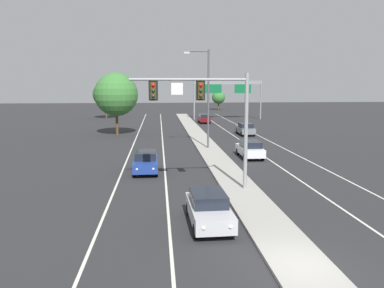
{
  "coord_description": "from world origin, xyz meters",
  "views": [
    {
      "loc": [
        -5.13,
        -12.5,
        6.63
      ],
      "look_at": [
        -3.2,
        9.34,
        3.2
      ],
      "focal_mm": 35.42,
      "sensor_mm": 36.0,
      "label": 1
    }
  ],
  "objects_px": {
    "car_oncoming_blue": "(146,161)",
    "tree_far_left_a": "(116,94)",
    "car_receding_darkred": "(204,118)",
    "tree_far_left_b": "(106,94)",
    "car_receding_grey": "(245,129)",
    "street_lamp_median": "(206,93)",
    "car_oncoming_silver": "(209,208)",
    "highway_sign_gantry": "(228,87)",
    "overhead_signal_mast": "(209,107)",
    "tree_far_right_a": "(218,97)",
    "car_receding_white": "(250,149)"
  },
  "relations": [
    {
      "from": "car_oncoming_silver",
      "to": "car_receding_grey",
      "type": "relative_size",
      "value": 1.01
    },
    {
      "from": "car_receding_darkred",
      "to": "tree_far_left_b",
      "type": "relative_size",
      "value": 0.62
    },
    {
      "from": "overhead_signal_mast",
      "to": "tree_far_left_a",
      "type": "relative_size",
      "value": 0.88
    },
    {
      "from": "car_oncoming_silver",
      "to": "car_oncoming_blue",
      "type": "relative_size",
      "value": 1.0
    },
    {
      "from": "tree_far_right_a",
      "to": "tree_far_left_b",
      "type": "relative_size",
      "value": 0.7
    },
    {
      "from": "car_receding_white",
      "to": "tree_far_left_b",
      "type": "height_order",
      "value": "tree_far_left_b"
    },
    {
      "from": "overhead_signal_mast",
      "to": "car_receding_white",
      "type": "bearing_deg",
      "value": 64.05
    },
    {
      "from": "street_lamp_median",
      "to": "car_receding_white",
      "type": "distance_m",
      "value": 7.84
    },
    {
      "from": "car_receding_grey",
      "to": "tree_far_right_a",
      "type": "bearing_deg",
      "value": 85.03
    },
    {
      "from": "car_receding_grey",
      "to": "car_receding_darkred",
      "type": "distance_m",
      "value": 16.72
    },
    {
      "from": "overhead_signal_mast",
      "to": "tree_far_right_a",
      "type": "bearing_deg",
      "value": 80.57
    },
    {
      "from": "car_receding_grey",
      "to": "car_receding_darkred",
      "type": "xyz_separation_m",
      "value": [
        -3.6,
        16.33,
        0.0
      ]
    },
    {
      "from": "street_lamp_median",
      "to": "car_receding_darkred",
      "type": "bearing_deg",
      "value": 83.54
    },
    {
      "from": "car_oncoming_blue",
      "to": "tree_far_left_b",
      "type": "distance_m",
      "value": 48.91
    },
    {
      "from": "street_lamp_median",
      "to": "car_receding_white",
      "type": "height_order",
      "value": "street_lamp_median"
    },
    {
      "from": "car_oncoming_blue",
      "to": "tree_far_left_a",
      "type": "bearing_deg",
      "value": 101.5
    },
    {
      "from": "car_oncoming_blue",
      "to": "car_receding_white",
      "type": "distance_m",
      "value": 10.6
    },
    {
      "from": "car_oncoming_blue",
      "to": "tree_far_right_a",
      "type": "distance_m",
      "value": 74.0
    },
    {
      "from": "tree_far_left_a",
      "to": "tree_far_left_b",
      "type": "bearing_deg",
      "value": 100.66
    },
    {
      "from": "car_oncoming_blue",
      "to": "car_receding_darkred",
      "type": "bearing_deg",
      "value": 76.39
    },
    {
      "from": "street_lamp_median",
      "to": "car_oncoming_silver",
      "type": "distance_m",
      "value": 22.12
    },
    {
      "from": "highway_sign_gantry",
      "to": "tree_far_left_b",
      "type": "height_order",
      "value": "highway_sign_gantry"
    },
    {
      "from": "overhead_signal_mast",
      "to": "car_receding_white",
      "type": "distance_m",
      "value": 12.79
    },
    {
      "from": "overhead_signal_mast",
      "to": "street_lamp_median",
      "type": "distance_m",
      "value": 15.85
    },
    {
      "from": "car_receding_white",
      "to": "tree_far_right_a",
      "type": "relative_size",
      "value": 0.87
    },
    {
      "from": "street_lamp_median",
      "to": "tree_far_right_a",
      "type": "xyz_separation_m",
      "value": [
        11.13,
        62.01,
        -2.44
      ]
    },
    {
      "from": "tree_far_left_a",
      "to": "car_receding_darkred",
      "type": "bearing_deg",
      "value": 48.23
    },
    {
      "from": "car_receding_grey",
      "to": "tree_far_left_a",
      "type": "distance_m",
      "value": 17.7
    },
    {
      "from": "overhead_signal_mast",
      "to": "car_receding_white",
      "type": "height_order",
      "value": "overhead_signal_mast"
    },
    {
      "from": "car_receding_darkred",
      "to": "tree_far_left_b",
      "type": "xyz_separation_m",
      "value": [
        -18.32,
        10.76,
        3.95
      ]
    },
    {
      "from": "street_lamp_median",
      "to": "car_oncoming_silver",
      "type": "height_order",
      "value": "street_lamp_median"
    },
    {
      "from": "street_lamp_median",
      "to": "car_oncoming_blue",
      "type": "distance_m",
      "value": 12.6
    },
    {
      "from": "car_receding_grey",
      "to": "tree_far_right_a",
      "type": "xyz_separation_m",
      "value": [
        4.45,
        51.21,
        2.53
      ]
    },
    {
      "from": "highway_sign_gantry",
      "to": "tree_far_left_a",
      "type": "xyz_separation_m",
      "value": [
        -18.85,
        -21.75,
        -0.77
      ]
    },
    {
      "from": "car_receding_darkred",
      "to": "car_oncoming_blue",
      "type": "bearing_deg",
      "value": -103.61
    },
    {
      "from": "overhead_signal_mast",
      "to": "tree_far_left_b",
      "type": "distance_m",
      "value": 55.3
    },
    {
      "from": "car_oncoming_blue",
      "to": "tree_far_left_b",
      "type": "height_order",
      "value": "tree_far_left_b"
    },
    {
      "from": "car_receding_white",
      "to": "highway_sign_gantry",
      "type": "relative_size",
      "value": 0.34
    },
    {
      "from": "car_oncoming_blue",
      "to": "tree_far_left_a",
      "type": "height_order",
      "value": "tree_far_left_a"
    },
    {
      "from": "overhead_signal_mast",
      "to": "highway_sign_gantry",
      "type": "distance_m",
      "value": 50.61
    },
    {
      "from": "car_receding_white",
      "to": "car_receding_darkred",
      "type": "xyz_separation_m",
      "value": [
        -0.38,
        32.12,
        0.0
      ]
    },
    {
      "from": "car_receding_darkred",
      "to": "tree_far_left_b",
      "type": "bearing_deg",
      "value": 149.58
    },
    {
      "from": "highway_sign_gantry",
      "to": "tree_far_left_b",
      "type": "relative_size",
      "value": 1.82
    },
    {
      "from": "car_receding_white",
      "to": "car_receding_grey",
      "type": "xyz_separation_m",
      "value": [
        3.22,
        15.79,
        0.0
      ]
    },
    {
      "from": "overhead_signal_mast",
      "to": "tree_far_left_b",
      "type": "bearing_deg",
      "value": 104.09
    },
    {
      "from": "car_receding_white",
      "to": "tree_far_left_a",
      "type": "relative_size",
      "value": 0.54
    },
    {
      "from": "car_receding_darkred",
      "to": "tree_far_left_b",
      "type": "height_order",
      "value": "tree_far_left_b"
    },
    {
      "from": "street_lamp_median",
      "to": "car_receding_darkred",
      "type": "distance_m",
      "value": 27.75
    },
    {
      "from": "street_lamp_median",
      "to": "tree_far_left_b",
      "type": "bearing_deg",
      "value": 111.92
    },
    {
      "from": "tree_far_left_b",
      "to": "car_oncoming_silver",
      "type": "bearing_deg",
      "value": -77.91
    }
  ]
}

